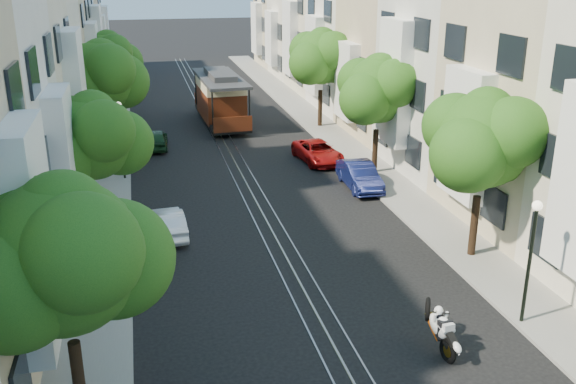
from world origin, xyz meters
TOP-DOWN VIEW (x-y plane):
  - ground at (0.00, 28.00)m, footprint 200.00×200.00m
  - sidewalk_east at (7.25, 28.00)m, footprint 2.50×80.00m
  - sidewalk_west at (-7.25, 28.00)m, footprint 2.50×80.00m
  - rail_left at (-0.55, 28.00)m, footprint 0.06×80.00m
  - rail_slot at (0.00, 28.00)m, footprint 0.06×80.00m
  - rail_right at (0.55, 28.00)m, footprint 0.06×80.00m
  - lane_line at (0.00, 28.00)m, footprint 0.08×80.00m
  - townhouses_east at (11.87, 27.91)m, footprint 7.75×72.00m
  - townhouses_west at (-11.87, 27.91)m, footprint 7.75×72.00m
  - tree_e_b at (7.26, 8.98)m, footprint 4.93×4.08m
  - tree_e_c at (7.26, 19.98)m, footprint 4.84×3.99m
  - tree_e_d at (7.26, 30.98)m, footprint 5.01×4.16m
  - tree_w_a at (-7.14, 1.98)m, footprint 4.93×4.08m
  - tree_w_b at (-7.14, 13.98)m, footprint 4.72×3.87m
  - tree_w_c at (-7.14, 24.98)m, footprint 5.13×4.28m
  - tree_w_d at (-7.14, 35.98)m, footprint 4.84×3.99m
  - lamp_east at (6.30, 4.00)m, footprint 0.32×0.32m
  - lamp_west at (-6.30, 22.00)m, footprint 0.32×0.32m
  - sportbike_rider at (2.99, 3.18)m, footprint 0.56×2.00m
  - cable_car at (0.50, 33.56)m, footprint 3.17×9.12m
  - parked_car_e_mid at (5.60, 17.90)m, footprint 1.51×4.13m
  - parked_car_e_far at (4.76, 22.90)m, footprint 2.47×4.55m
  - parked_car_w_mid at (-4.40, 13.90)m, footprint 1.46×3.56m
  - parked_car_w_far at (-4.40, 27.96)m, footprint 1.64×3.67m

SIDE VIEW (x-z plane):
  - ground at x=0.00m, z-range 0.00..0.00m
  - lane_line at x=0.00m, z-range 0.00..0.01m
  - rail_left at x=-0.55m, z-range 0.00..0.02m
  - rail_slot at x=0.00m, z-range 0.00..0.02m
  - rail_right at x=0.55m, z-range 0.00..0.02m
  - sidewalk_east at x=7.25m, z-range 0.00..0.12m
  - sidewalk_west at x=-7.25m, z-range 0.00..0.12m
  - parked_car_w_mid at x=-4.40m, z-range 0.00..1.15m
  - parked_car_e_far at x=4.76m, z-range 0.00..1.21m
  - parked_car_w_far at x=-4.40m, z-range 0.00..1.23m
  - parked_car_e_mid at x=5.60m, z-range 0.00..1.35m
  - sportbike_rider at x=2.99m, z-range 0.09..1.57m
  - cable_car at x=0.50m, z-range 0.32..3.79m
  - lamp_east at x=6.30m, z-range 0.77..4.93m
  - lamp_west at x=-6.30m, z-range 0.77..4.93m
  - tree_w_b at x=-7.14m, z-range 1.26..7.53m
  - tree_e_c at x=7.26m, z-range 1.34..7.86m
  - tree_w_d at x=-7.14m, z-range 1.34..7.86m
  - tree_e_b at x=7.26m, z-range 1.39..8.07m
  - tree_w_a at x=-7.14m, z-range 1.39..8.07m
  - tree_e_d at x=7.26m, z-range 1.44..8.29m
  - tree_w_c at x=-7.14m, z-range 1.52..8.62m
  - townhouses_west at x=-11.87m, z-range -0.80..10.96m
  - townhouses_east at x=11.87m, z-range -0.82..11.18m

